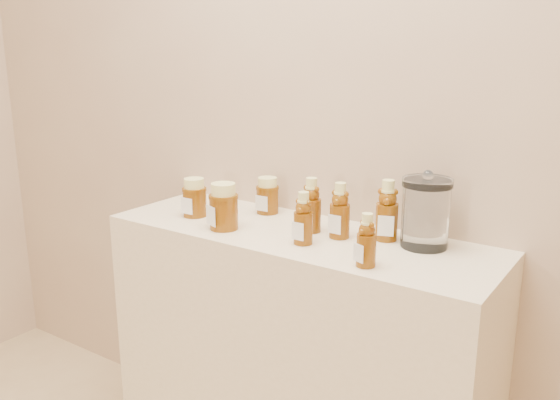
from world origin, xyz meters
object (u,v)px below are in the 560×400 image
Objects in this scene: display_table at (296,368)px; glass_canister at (426,210)px; bear_bottle_front_left at (303,215)px; honey_jar_left at (195,197)px; bear_bottle_back_left at (311,201)px.

glass_canister is (0.36, 0.09, 0.55)m from display_table.
honey_jar_left is at bearing 176.11° from bear_bottle_front_left.
glass_canister is (0.29, 0.17, 0.02)m from bear_bottle_front_left.
bear_bottle_back_left is (0.03, 0.03, 0.54)m from display_table.
display_table is at bearing 132.57° from bear_bottle_front_left.
bear_bottle_front_left reaches higher than display_table.
honey_jar_left is at bearing -169.60° from glass_canister.
glass_canister is (0.73, 0.13, 0.04)m from honey_jar_left.
bear_bottle_front_left is 0.80× the size of glass_canister.
display_table is at bearing -165.62° from glass_canister.
display_table is 5.72× the size of glass_canister.
display_table is at bearing 5.61° from honey_jar_left.
display_table is at bearing -126.78° from bear_bottle_back_left.
bear_bottle_back_left is 0.88× the size of glass_canister.
bear_bottle_back_left is at bearing 48.26° from display_table.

